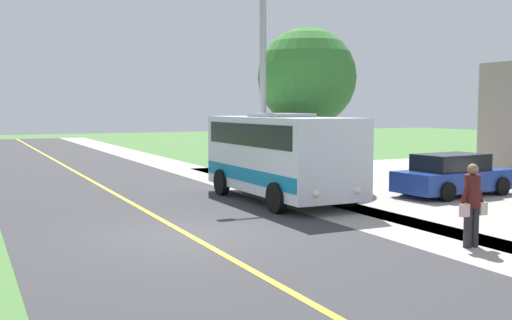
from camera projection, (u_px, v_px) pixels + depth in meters
ground_plane at (188, 235)px, 14.42m from camera, size 120.00×120.00×0.00m
road_surface at (188, 235)px, 14.42m from camera, size 8.00×100.00×0.01m
sidewalk at (366, 218)px, 16.69m from camera, size 2.40×100.00×0.01m
road_centre_line at (188, 234)px, 14.42m from camera, size 0.16×100.00×0.00m
shuttle_bus_front at (281, 153)px, 19.62m from camera, size 2.72×6.70×2.86m
pedestrian_with_bags at (472, 202)px, 13.05m from camera, size 0.72×0.34×1.83m
street_light_pole at (260, 78)px, 21.54m from camera, size 1.97×0.24×7.38m
parked_car_near at (453, 176)px, 20.93m from camera, size 4.54×2.30×1.45m
tree_curbside at (307, 78)px, 23.50m from camera, size 3.86×3.86×6.15m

